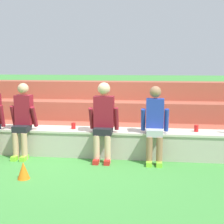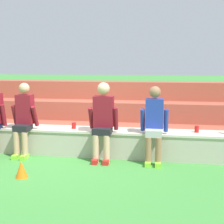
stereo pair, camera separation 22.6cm
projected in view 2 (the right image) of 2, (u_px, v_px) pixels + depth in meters
The scene contains 9 objects.
ground_plane at pixel (72, 158), 5.87m from camera, with size 80.00×80.00×0.00m, color #428E3D.
stone_seating_wall at pixel (76, 140), 6.08m from camera, with size 8.88×0.55×0.51m.
brick_bleachers at pixel (94, 115), 7.65m from camera, with size 12.06×1.82×1.32m.
person_left_of_center at pixel (24, 118), 5.89m from camera, with size 0.49×0.51×1.41m.
person_center at pixel (103, 119), 5.62m from camera, with size 0.54×0.51×1.43m.
person_right_of_center at pixel (154, 123), 5.49m from camera, with size 0.50×0.53×1.37m.
plastic_cup_right_end at pixel (197, 129), 5.69m from camera, with size 0.08×0.08×0.12m, color red.
plastic_cup_left_end at pixel (74, 126), 6.02m from camera, with size 0.08×0.08×0.12m, color red.
sports_cone at pixel (21, 169), 4.83m from camera, with size 0.19×0.19×0.27m, color orange.
Camera 2 is at (1.66, -5.46, 1.78)m, focal length 49.56 mm.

